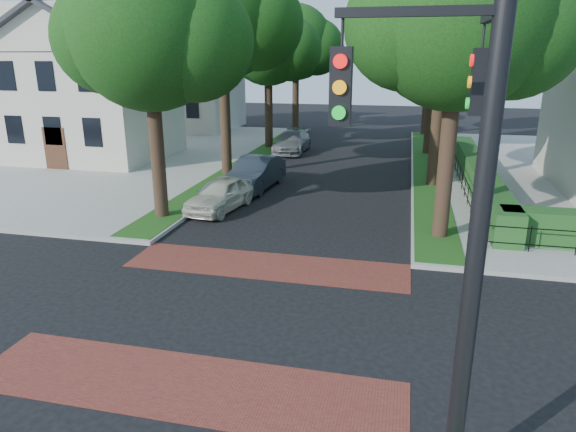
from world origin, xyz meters
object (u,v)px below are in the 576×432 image
Objects in this scene: parked_car_middle at (255,173)px; traffic_signal at (464,190)px; parked_car_rear at (292,142)px; parked_car_front at (220,194)px.

traffic_signal is at bearing -60.15° from parked_car_middle.
parked_car_front is at bearing -90.59° from parked_car_rear.
parked_car_front is (-8.49, 13.21, -4.00)m from traffic_signal.
parked_car_rear is at bearing 96.94° from parked_car_middle.
traffic_signal is at bearing -47.88° from parked_car_front.
parked_car_middle is at bearing 115.22° from traffic_signal.
traffic_signal reaches higher than parked_car_middle.
traffic_signal is 29.07m from parked_car_rear.
parked_car_front is at bearing 122.73° from traffic_signal.
parked_car_middle is (0.42, 3.92, 0.09)m from parked_car_front.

